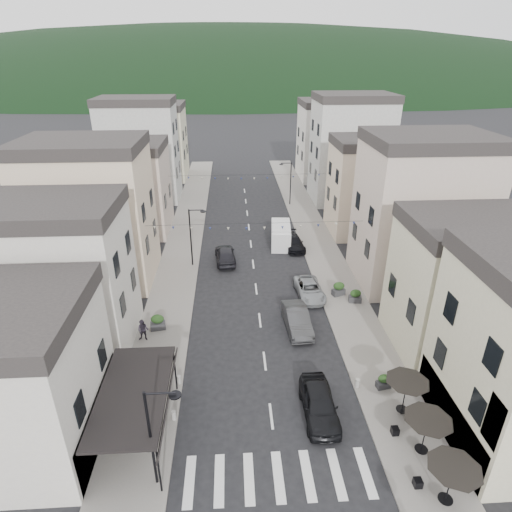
{
  "coord_description": "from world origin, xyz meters",
  "views": [
    {
      "loc": [
        -2.01,
        -12.59,
        19.6
      ],
      "look_at": [
        -0.03,
        20.64,
        3.5
      ],
      "focal_mm": 30.0,
      "sensor_mm": 36.0,
      "label": 1
    }
  ],
  "objects_px": {
    "parked_car_a": "(319,404)",
    "parked_car_e": "(225,255)",
    "pedestrian_b": "(143,330)",
    "delivery_van": "(281,234)",
    "parked_car_d": "(293,242)",
    "parked_car_b": "(297,319)",
    "parked_car_c": "(309,289)",
    "pedestrian_a": "(157,362)"
  },
  "relations": [
    {
      "from": "parked_car_a",
      "to": "parked_car_e",
      "type": "height_order",
      "value": "parked_car_a"
    },
    {
      "from": "parked_car_a",
      "to": "pedestrian_b",
      "type": "xyz_separation_m",
      "value": [
        -11.6,
        7.79,
        0.16
      ]
    },
    {
      "from": "parked_car_e",
      "to": "delivery_van",
      "type": "distance_m",
      "value": 7.35
    },
    {
      "from": "parked_car_e",
      "to": "parked_car_d",
      "type": "bearing_deg",
      "value": -163.11
    },
    {
      "from": "parked_car_d",
      "to": "parked_car_e",
      "type": "xyz_separation_m",
      "value": [
        -7.4,
        -2.95,
        0.14
      ]
    },
    {
      "from": "delivery_van",
      "to": "parked_car_b",
      "type": "bearing_deg",
      "value": -86.65
    },
    {
      "from": "parked_car_c",
      "to": "delivery_van",
      "type": "distance_m",
      "value": 11.34
    },
    {
      "from": "parked_car_b",
      "to": "parked_car_c",
      "type": "distance_m",
      "value": 5.07
    },
    {
      "from": "parked_car_d",
      "to": "delivery_van",
      "type": "relative_size",
      "value": 0.88
    },
    {
      "from": "parked_car_e",
      "to": "pedestrian_a",
      "type": "distance_m",
      "value": 17.19
    },
    {
      "from": "parked_car_a",
      "to": "pedestrian_b",
      "type": "relative_size",
      "value": 2.81
    },
    {
      "from": "parked_car_e",
      "to": "pedestrian_b",
      "type": "relative_size",
      "value": 2.79
    },
    {
      "from": "parked_car_d",
      "to": "delivery_van",
      "type": "xyz_separation_m",
      "value": [
        -1.28,
        1.1,
        0.53
      ]
    },
    {
      "from": "parked_car_c",
      "to": "parked_car_d",
      "type": "height_order",
      "value": "parked_car_d"
    },
    {
      "from": "parked_car_b",
      "to": "pedestrian_a",
      "type": "relative_size",
      "value": 2.72
    },
    {
      "from": "parked_car_b",
      "to": "parked_car_d",
      "type": "distance_m",
      "value": 15.0
    },
    {
      "from": "parked_car_c",
      "to": "pedestrian_a",
      "type": "xyz_separation_m",
      "value": [
        -11.84,
        -9.4,
        0.36
      ]
    },
    {
      "from": "parked_car_c",
      "to": "parked_car_b",
      "type": "bearing_deg",
      "value": -114.59
    },
    {
      "from": "delivery_van",
      "to": "parked_car_c",
      "type": "bearing_deg",
      "value": -78.29
    },
    {
      "from": "parked_car_a",
      "to": "pedestrian_a",
      "type": "relative_size",
      "value": 2.69
    },
    {
      "from": "parked_car_c",
      "to": "parked_car_e",
      "type": "xyz_separation_m",
      "value": [
        -7.4,
        7.2,
        0.17
      ]
    },
    {
      "from": "parked_car_b",
      "to": "parked_car_e",
      "type": "bearing_deg",
      "value": 111.44
    },
    {
      "from": "parked_car_d",
      "to": "parked_car_e",
      "type": "relative_size",
      "value": 0.98
    },
    {
      "from": "parked_car_b",
      "to": "parked_car_a",
      "type": "bearing_deg",
      "value": -93.49
    },
    {
      "from": "delivery_van",
      "to": "parked_car_e",
      "type": "bearing_deg",
      "value": -141.26
    },
    {
      "from": "parked_car_d",
      "to": "pedestrian_a",
      "type": "relative_size",
      "value": 2.61
    },
    {
      "from": "parked_car_b",
      "to": "parked_car_c",
      "type": "height_order",
      "value": "parked_car_b"
    },
    {
      "from": "parked_car_c",
      "to": "delivery_van",
      "type": "height_order",
      "value": "delivery_van"
    },
    {
      "from": "delivery_van",
      "to": "pedestrian_b",
      "type": "relative_size",
      "value": 3.09
    },
    {
      "from": "parked_car_d",
      "to": "parked_car_a",
      "type": "bearing_deg",
      "value": -99.74
    },
    {
      "from": "parked_car_c",
      "to": "pedestrian_b",
      "type": "relative_size",
      "value": 2.73
    },
    {
      "from": "parked_car_e",
      "to": "pedestrian_b",
      "type": "bearing_deg",
      "value": 60.34
    },
    {
      "from": "parked_car_a",
      "to": "delivery_van",
      "type": "height_order",
      "value": "delivery_van"
    },
    {
      "from": "parked_car_b",
      "to": "pedestrian_a",
      "type": "bearing_deg",
      "value": -158.77
    },
    {
      "from": "parked_car_d",
      "to": "pedestrian_a",
      "type": "bearing_deg",
      "value": -126.65
    },
    {
      "from": "parked_car_b",
      "to": "parked_car_d",
      "type": "height_order",
      "value": "parked_car_b"
    },
    {
      "from": "parked_car_d",
      "to": "delivery_van",
      "type": "distance_m",
      "value": 1.77
    },
    {
      "from": "parked_car_b",
      "to": "delivery_van",
      "type": "distance_m",
      "value": 16.01
    },
    {
      "from": "pedestrian_a",
      "to": "parked_car_b",
      "type": "bearing_deg",
      "value": 36.85
    },
    {
      "from": "parked_car_b",
      "to": "parked_car_e",
      "type": "relative_size",
      "value": 1.02
    },
    {
      "from": "pedestrian_a",
      "to": "pedestrian_b",
      "type": "xyz_separation_m",
      "value": [
        -1.53,
        3.69,
        -0.04
      ]
    },
    {
      "from": "parked_car_d",
      "to": "parked_car_b",
      "type": "bearing_deg",
      "value": -102.35
    }
  ]
}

